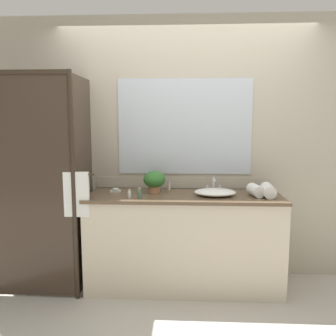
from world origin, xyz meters
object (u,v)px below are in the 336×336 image
object	(u,v)px
amenity_bottle_conditioner	(129,194)
rolled_towel_near_edge	(268,190)
sink_basin	(215,192)
amenity_bottle_lotion	(169,186)
soap_dish	(115,190)
faucet	(213,187)
amenity_bottle_shampoo	(139,193)
rolled_towel_middle	(256,190)
potted_plant	(154,180)

from	to	relation	value
amenity_bottle_conditioner	rolled_towel_near_edge	bearing A→B (deg)	5.30
sink_basin	amenity_bottle_conditioner	distance (m)	0.78
sink_basin	amenity_bottle_lotion	world-z (taller)	amenity_bottle_lotion
soap_dish	amenity_bottle_conditioner	world-z (taller)	amenity_bottle_conditioner
amenity_bottle_lotion	rolled_towel_near_edge	bearing A→B (deg)	-15.00
faucet	rolled_towel_near_edge	size ratio (longest dim) A/B	0.66
soap_dish	amenity_bottle_shampoo	distance (m)	0.38
soap_dish	rolled_towel_middle	xyz separation A→B (m)	(1.32, -0.14, 0.04)
amenity_bottle_conditioner	amenity_bottle_lotion	size ratio (longest dim) A/B	0.94
sink_basin	soap_dish	bearing A→B (deg)	172.28
sink_basin	rolled_towel_near_edge	bearing A→B (deg)	-1.61
rolled_towel_near_edge	faucet	bearing A→B (deg)	158.46
amenity_bottle_shampoo	rolled_towel_middle	bearing A→B (deg)	6.85
amenity_bottle_shampoo	rolled_towel_near_edge	distance (m)	1.16
soap_dish	amenity_bottle_shampoo	bearing A→B (deg)	-44.43
amenity_bottle_conditioner	soap_dish	bearing A→B (deg)	124.77
amenity_bottle_lotion	amenity_bottle_shampoo	distance (m)	0.44
sink_basin	faucet	distance (m)	0.18
faucet	amenity_bottle_conditioner	world-z (taller)	faucet
rolled_towel_near_edge	rolled_towel_middle	world-z (taller)	rolled_towel_near_edge
sink_basin	amenity_bottle_conditioner	size ratio (longest dim) A/B	5.00
amenity_bottle_conditioner	amenity_bottle_shampoo	world-z (taller)	amenity_bottle_shampoo
amenity_bottle_conditioner	amenity_bottle_lotion	xyz separation A→B (m)	(0.34, 0.36, 0.00)
rolled_towel_middle	sink_basin	bearing A→B (deg)	178.58
amenity_bottle_lotion	rolled_towel_near_edge	world-z (taller)	rolled_towel_near_edge
faucet	amenity_bottle_shampoo	xyz separation A→B (m)	(-0.68, -0.31, -0.00)
rolled_towel_middle	soap_dish	bearing A→B (deg)	174.02
faucet	amenity_bottle_lotion	distance (m)	0.44
soap_dish	potted_plant	bearing A→B (deg)	-3.50
sink_basin	potted_plant	world-z (taller)	potted_plant
rolled_towel_near_edge	rolled_towel_middle	size ratio (longest dim) A/B	1.35
soap_dish	rolled_towel_middle	world-z (taller)	rolled_towel_middle
potted_plant	rolled_towel_near_edge	distance (m)	1.05
faucet	amenity_bottle_conditioner	bearing A→B (deg)	-158.53
sink_basin	rolled_towel_middle	xyz separation A→B (m)	(0.37, -0.01, 0.02)
amenity_bottle_conditioner	potted_plant	bearing A→B (deg)	49.36
rolled_towel_near_edge	amenity_bottle_lotion	bearing A→B (deg)	165.00
rolled_towel_middle	amenity_bottle_lotion	bearing A→B (deg)	163.33
amenity_bottle_conditioner	rolled_towel_near_edge	size ratio (longest dim) A/B	0.30
faucet	potted_plant	distance (m)	0.58
amenity_bottle_lotion	amenity_bottle_shampoo	world-z (taller)	amenity_bottle_shampoo
amenity_bottle_conditioner	amenity_bottle_shampoo	distance (m)	0.09
amenity_bottle_lotion	rolled_towel_middle	xyz separation A→B (m)	(0.80, -0.24, 0.02)
faucet	soap_dish	bearing A→B (deg)	-177.26
amenity_bottle_conditioner	faucet	bearing A→B (deg)	21.47
amenity_bottle_conditioner	rolled_towel_near_edge	distance (m)	1.25
faucet	soap_dish	world-z (taller)	faucet
faucet	potted_plant	size ratio (longest dim) A/B	0.81
amenity_bottle_lotion	rolled_towel_near_edge	xyz separation A→B (m)	(0.91, -0.24, 0.02)
faucet	rolled_towel_middle	bearing A→B (deg)	-26.64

